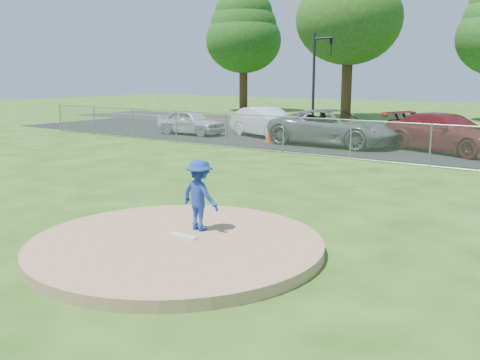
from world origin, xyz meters
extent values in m
plane|color=#245011|center=(0.00, 10.00, 0.00)|extent=(120.00, 120.00, 0.00)
cylinder|color=#9F7C57|center=(0.00, 0.00, 0.10)|extent=(5.40, 5.40, 0.20)
cube|color=white|center=(0.00, 0.20, 0.22)|extent=(0.60, 0.15, 0.04)
cube|color=gray|center=(0.00, 12.00, 0.75)|extent=(40.00, 0.06, 1.50)
cube|color=black|center=(0.00, 16.50, 0.01)|extent=(50.00, 8.00, 0.01)
cube|color=black|center=(0.00, 24.00, 0.00)|extent=(60.00, 7.00, 0.01)
cylinder|color=#382114|center=(-22.00, 33.00, 2.10)|extent=(0.74, 0.74, 4.20)
ellipsoid|color=#164512|center=(-22.00, 33.00, 6.22)|extent=(6.72, 6.72, 5.71)
ellipsoid|color=#164512|center=(-22.00, 33.00, 7.39)|extent=(5.91, 5.91, 5.03)
ellipsoid|color=#164512|center=(-22.00, 33.00, 8.57)|extent=(5.11, 5.11, 4.34)
cylinder|color=#382414|center=(-11.00, 31.00, 2.45)|extent=(0.78, 0.78, 4.90)
ellipsoid|color=#1D4B14|center=(-11.00, 31.00, 7.25)|extent=(7.84, 7.84, 6.66)
ellipsoid|color=#1D4B14|center=(-11.00, 31.00, 8.62)|extent=(6.90, 6.90, 5.86)
cylinder|color=black|center=(-9.00, 22.00, 2.80)|extent=(0.16, 0.16, 5.60)
cylinder|color=black|center=(-8.40, 22.00, 5.30)|extent=(1.20, 0.12, 0.12)
imported|color=black|center=(-7.92, 22.00, 4.80)|extent=(0.16, 0.20, 1.00)
imported|color=#1B3A95|center=(-0.06, 0.76, 0.89)|extent=(0.95, 0.62, 1.39)
cone|color=#EF4F0C|center=(-7.45, 14.68, 0.36)|extent=(0.36, 0.36, 0.70)
imported|color=silver|center=(-12.74, 15.07, 0.68)|extent=(3.98, 1.63, 1.35)
imported|color=white|center=(-8.69, 16.36, 0.77)|extent=(4.90, 3.18, 1.53)
imported|color=slate|center=(-4.38, 15.35, 0.83)|extent=(5.89, 2.73, 1.63)
imported|color=maroon|center=(0.45, 16.10, 0.81)|extent=(5.97, 4.14, 1.60)
camera|label=1|loc=(6.46, -6.94, 3.16)|focal=40.00mm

